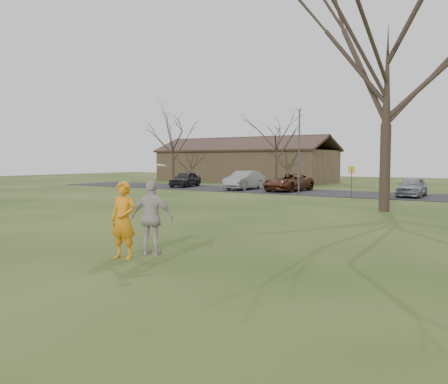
{
  "coord_description": "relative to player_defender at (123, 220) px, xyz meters",
  "views": [
    {
      "loc": [
        8.11,
        -8.06,
        2.52
      ],
      "look_at": [
        0.0,
        4.0,
        1.5
      ],
      "focal_mm": 37.36,
      "sensor_mm": 36.0,
      "label": 1
    }
  ],
  "objects": [
    {
      "name": "sign_yellow",
      "position": [
        -1.45,
        21.76,
        0.47
      ],
      "size": [
        0.35,
        0.35,
        2.08
      ],
      "color": "#47474C",
      "rests_on": "ground"
    },
    {
      "name": "building",
      "position": [
        -19.45,
        37.76,
        0.95
      ],
      "size": [
        20.6,
        8.5,
        5.14
      ],
      "color": "#8C6D4C",
      "rests_on": "ground"
    },
    {
      "name": "car_0",
      "position": [
        -17.82,
        24.77,
        -0.25
      ],
      "size": [
        2.49,
        4.34,
        1.39
      ],
      "primitive_type": "imported",
      "rotation": [
        0.0,
        0.0,
        0.22
      ],
      "color": "black",
      "rests_on": "parking_strip"
    },
    {
      "name": "big_tree",
      "position": [
        2.55,
        14.76,
        6.02
      ],
      "size": [
        9.0,
        9.0,
        14.0
      ],
      "primitive_type": null,
      "color": "#352821",
      "rests_on": "ground"
    },
    {
      "name": "parking_strip",
      "position": [
        0.55,
        24.76,
        -0.96
      ],
      "size": [
        62.0,
        6.5,
        0.04
      ],
      "primitive_type": "cube",
      "color": "black",
      "rests_on": "ground"
    },
    {
      "name": "ground",
      "position": [
        0.55,
        -0.24,
        -0.98
      ],
      "size": [
        120.0,
        120.0,
        0.0
      ],
      "primitive_type": "plane",
      "color": "#1E380F",
      "rests_on": "ground"
    },
    {
      "name": "catching_play",
      "position": [
        0.98,
        -0.0,
        0.13
      ],
      "size": [
        1.16,
        0.79,
        2.22
      ],
      "color": "beige",
      "rests_on": "ground"
    },
    {
      "name": "player_defender",
      "position": [
        0.0,
        0.0,
        0.0
      ],
      "size": [
        0.8,
        0.61,
        1.96
      ],
      "primitive_type": "imported",
      "rotation": [
        0.0,
        0.0,
        0.21
      ],
      "color": "orange",
      "rests_on": "ground"
    },
    {
      "name": "lamp_post",
      "position": [
        -5.45,
        22.26,
        2.99
      ],
      "size": [
        0.34,
        0.34,
        6.27
      ],
      "color": "#47474C",
      "rests_on": "ground"
    },
    {
      "name": "car_2",
      "position": [
        -7.55,
        24.9,
        -0.25
      ],
      "size": [
        2.58,
        5.1,
        1.38
      ],
      "primitive_type": "imported",
      "rotation": [
        0.0,
        0.0,
        -0.06
      ],
      "color": "#4A2211",
      "rests_on": "parking_strip"
    },
    {
      "name": "car_4",
      "position": [
        1.78,
        24.5,
        -0.28
      ],
      "size": [
        1.72,
        3.95,
        1.33
      ],
      "primitive_type": "imported",
      "rotation": [
        0.0,
        0.0,
        0.04
      ],
      "color": "gray",
      "rests_on": "parking_strip"
    },
    {
      "name": "car_1",
      "position": [
        -11.45,
        24.62,
        -0.17
      ],
      "size": [
        1.8,
        4.72,
        1.54
      ],
      "primitive_type": "imported",
      "rotation": [
        0.0,
        0.0,
        0.04
      ],
      "color": "gray",
      "rests_on": "parking_strip"
    }
  ]
}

